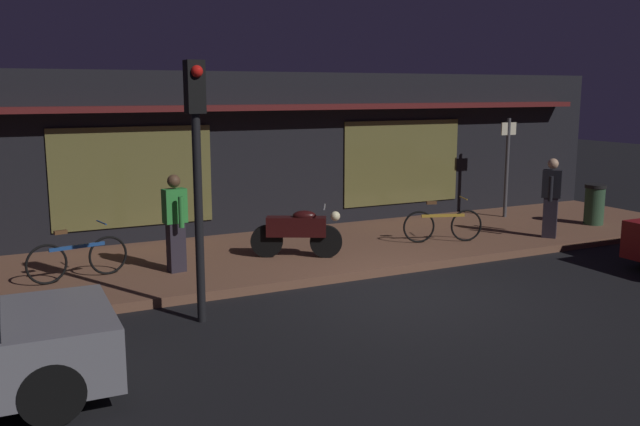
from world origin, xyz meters
The scene contains 11 objects.
ground_plane centered at (0.00, 0.00, 0.00)m, with size 60.00×60.00×0.00m, color black.
sidewalk_slab centered at (0.00, 3.00, 0.07)m, with size 18.00×4.00×0.15m, color brown.
storefront_building centered at (0.00, 6.39, 1.80)m, with size 18.00×3.30×3.60m.
motorcycle centered at (-0.76, 2.41, 0.65)m, with size 1.56×0.95×0.97m.
bicycle_parked centered at (-4.62, 2.64, 0.51)m, with size 1.64×0.47×0.91m.
bicycle_extra centered at (2.41, 2.27, 0.51)m, with size 1.59×0.62×0.91m.
person_photographer centered at (-3.05, 2.41, 1.03)m, with size 0.41×0.62×1.67m.
person_bystander centered at (4.70, 1.62, 1.03)m, with size 0.52×0.46×1.67m.
sign_post centered at (5.50, 3.90, 1.51)m, with size 0.44×0.09×2.40m.
trash_bin centered at (6.69, 2.24, 0.62)m, with size 0.48×0.48×0.93m.
traffic_light_pole centered at (-3.31, 0.14, 2.48)m, with size 0.24×0.33×3.60m.
Camera 1 is at (-5.95, -8.86, 3.20)m, focal length 38.49 mm.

